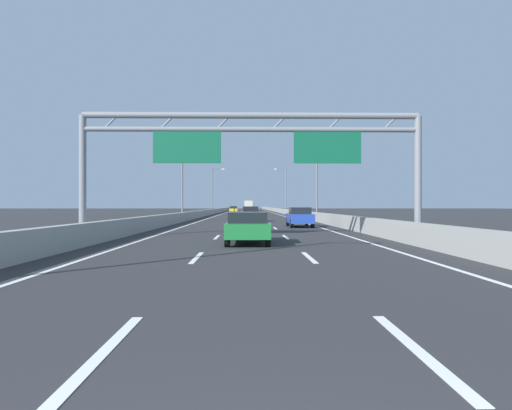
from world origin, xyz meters
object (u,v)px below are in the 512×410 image
at_px(green_car, 248,227).
at_px(red_car, 251,214).
at_px(sign_gantry, 253,142).
at_px(streetlamp_left_mid, 184,173).
at_px(streetlamp_right_mid, 315,173).
at_px(streetlamp_left_far, 213,188).
at_px(yellow_car, 234,209).
at_px(box_truck, 248,205).
at_px(streetlamp_right_far, 285,188).
at_px(blue_car, 300,217).

relative_size(green_car, red_car, 1.10).
distance_m(sign_gantry, streetlamp_left_mid, 29.12).
height_order(streetlamp_right_mid, streetlamp_left_far, same).
bearing_deg(yellow_car, streetlamp_right_mid, -77.35).
bearing_deg(box_truck, streetlamp_right_far, -78.12).
relative_size(sign_gantry, red_car, 4.16).
bearing_deg(red_car, blue_car, -71.76).
height_order(streetlamp_left_mid, blue_car, streetlamp_left_mid).
bearing_deg(streetlamp_left_mid, green_car, -76.75).
distance_m(streetlamp_left_far, box_truck, 37.13).
bearing_deg(yellow_car, streetlamp_left_mid, -94.70).
bearing_deg(green_car, streetlamp_right_mid, 76.10).
xyz_separation_m(sign_gantry, green_car, (-0.25, -2.79, -4.12)).
bearing_deg(sign_gantry, blue_car, 72.44).
bearing_deg(streetlamp_right_mid, streetlamp_left_far, 109.58).
bearing_deg(blue_car, red_car, 108.24).
xyz_separation_m(streetlamp_left_far, box_truck, (7.32, 36.20, -3.76)).
height_order(streetlamp_left_far, red_car, streetlamp_left_far).
bearing_deg(green_car, blue_car, 74.71).
height_order(sign_gantry, box_truck, sign_gantry).
distance_m(streetlamp_left_far, blue_car, 59.50).
xyz_separation_m(red_car, box_truck, (-0.22, 83.08, 0.86)).
xyz_separation_m(streetlamp_left_mid, yellow_car, (4.00, 48.68, -4.65)).
relative_size(streetlamp_left_far, streetlamp_right_far, 1.00).
bearing_deg(red_car, sign_gantry, -90.02).
xyz_separation_m(blue_car, yellow_car, (-7.28, 64.95, -0.02)).
bearing_deg(blue_car, box_truck, 92.41).
relative_size(streetlamp_left_far, blue_car, 2.12).
relative_size(blue_car, yellow_car, 1.04).
xyz_separation_m(green_car, blue_car, (4.00, 14.64, 0.04)).
bearing_deg(green_car, streetlamp_left_mid, 103.25).
height_order(streetlamp_left_far, yellow_car, streetlamp_left_far).
bearing_deg(streetlamp_right_mid, streetlamp_left_mid, 180.00).
relative_size(sign_gantry, streetlamp_right_mid, 1.82).
relative_size(green_car, blue_car, 1.02).
height_order(streetlamp_right_far, green_car, streetlamp_right_far).
bearing_deg(streetlamp_right_far, blue_car, -93.58).
xyz_separation_m(streetlamp_left_mid, streetlamp_right_far, (14.93, 41.97, 0.00)).
distance_m(blue_car, box_truck, 94.53).
bearing_deg(red_car, box_truck, 90.15).
height_order(sign_gantry, red_car, sign_gantry).
relative_size(green_car, yellow_car, 1.07).
height_order(blue_car, box_truck, box_truck).
relative_size(sign_gantry, green_car, 3.76).
height_order(streetlamp_left_mid, yellow_car, streetlamp_left_mid).
bearing_deg(sign_gantry, streetlamp_left_mid, 105.00).
relative_size(streetlamp_right_mid, yellow_car, 2.21).
bearing_deg(yellow_car, green_car, -87.64).
xyz_separation_m(sign_gantry, yellow_car, (-3.53, 76.80, -4.10)).
relative_size(streetlamp_left_mid, red_car, 2.29).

